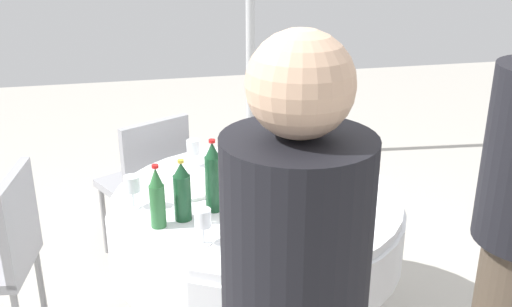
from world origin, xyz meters
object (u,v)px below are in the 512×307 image
wine_glass_inner (256,168)px  plate_rear (188,190)px  plate_far (298,181)px  plate_inner (305,242)px  wine_glass_west (193,149)px  wine_glass_mid (203,220)px  dining_table (256,227)px  chair_west (0,251)px  bottle_amber_near (271,180)px  chair_outer (148,178)px  wine_glass_outer (132,185)px  bottle_dark_green_north (213,178)px  bottle_dark_green_right (182,192)px  bottle_green_mid (157,198)px  plate_east (338,209)px  wine_glass_near (248,219)px  bottle_brown_left (266,139)px

wine_glass_inner → plate_rear: (-0.06, -0.29, -0.10)m
plate_far → plate_inner: bearing=-13.6°
wine_glass_west → wine_glass_mid: bearing=-3.8°
wine_glass_mid → wine_glass_west: wine_glass_mid is taller
dining_table → chair_west: chair_west is taller
plate_rear → chair_west: bearing=-93.5°
bottle_amber_near → chair_outer: size_ratio=0.28×
wine_glass_outer → chair_west: bearing=-104.3°
bottle_dark_green_north → plate_inner: size_ratio=1.44×
bottle_dark_green_right → chair_outer: size_ratio=0.29×
wine_glass_mid → dining_table: bearing=142.4°
bottle_dark_green_north → bottle_dark_green_right: bottle_dark_green_north is taller
plate_inner → wine_glass_west: bearing=-159.2°
wine_glass_mid → chair_outer: 1.21m
wine_glass_mid → chair_west: bearing=-121.5°
bottle_green_mid → plate_rear: (-0.29, 0.14, -0.11)m
bottle_dark_green_north → plate_inner: 0.46m
wine_glass_mid → chair_outer: wine_glass_mid is taller
plate_inner → plate_east: (-0.22, 0.20, 0.00)m
wine_glass_inner → plate_far: size_ratio=0.74×
dining_table → chair_outer: 0.91m
bottle_dark_green_right → wine_glass_west: size_ratio=1.89×
wine_glass_west → plate_rear: 0.30m
wine_glass_mid → chair_outer: size_ratio=0.16×
plate_rear → dining_table: bearing=70.1°
wine_glass_mid → plate_far: 0.66m
wine_glass_near → chair_outer: bearing=-164.9°
bottle_amber_near → wine_glass_outer: 0.56m
plate_inner → chair_west: bearing=-116.4°
plate_east → chair_west: 1.45m
bottle_amber_near → plate_east: size_ratio=1.07×
bottle_dark_green_right → wine_glass_mid: size_ratio=1.81×
wine_glass_inner → plate_east: (0.26, 0.28, -0.10)m
plate_far → bottle_amber_near: bearing=-42.0°
bottle_dark_green_north → bottle_amber_near: 0.24m
plate_far → bottle_dark_green_right: bearing=-66.5°
dining_table → wine_glass_west: (-0.38, -0.22, 0.24)m
wine_glass_outer → plate_east: (0.22, 0.81, -0.09)m
wine_glass_mid → plate_east: wine_glass_mid is taller
bottle_dark_green_right → chair_outer: bottle_dark_green_right is taller
bottle_dark_green_north → wine_glass_mid: size_ratio=2.19×
bottle_amber_near → chair_outer: bearing=-152.4°
wine_glass_inner → bottle_amber_near: bearing=11.4°
wine_glass_outer → wine_glass_inner: bearing=94.7°
bottle_brown_left → wine_glass_west: size_ratio=2.17×
bottle_dark_green_north → wine_glass_west: (-0.47, -0.03, -0.05)m
wine_glass_west → plate_rear: bearing=-11.6°
bottle_brown_left → wine_glass_inner: (0.27, -0.11, -0.02)m
bottle_dark_green_north → chair_west: size_ratio=0.35×
plate_far → chair_outer: size_ratio=0.24×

